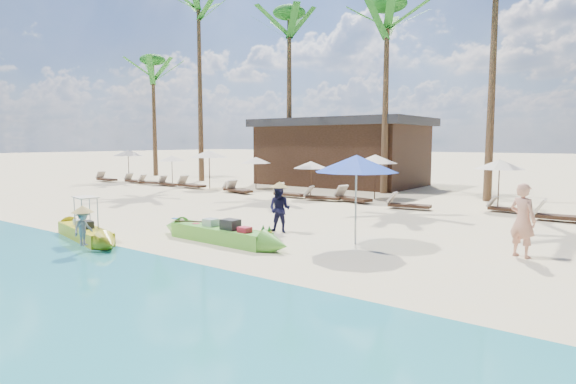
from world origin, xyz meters
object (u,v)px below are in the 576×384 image
Objects in this scene: tourist at (523,220)px; blue_umbrella at (356,164)px; yellow_canoe at (85,233)px; green_canoe at (220,234)px.

tourist is 0.74× the size of blue_umbrella.
blue_umbrella is at bearing 38.96° from tourist.
yellow_canoe is 2.64× the size of tourist.
tourist reaches higher than green_canoe.
green_canoe is 1.13× the size of yellow_canoe.
green_canoe is 2.21× the size of blue_umbrella.
blue_umbrella is (6.56, 4.13, 2.02)m from yellow_canoe.
tourist is at bearing 39.69° from yellow_canoe.
green_canoe is at bearing -147.74° from blue_umbrella.
yellow_canoe is at bearing 49.53° from tourist.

